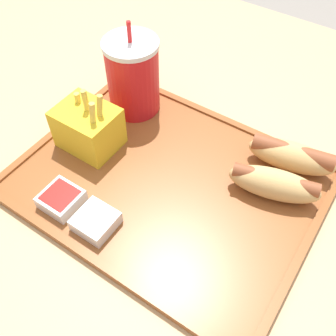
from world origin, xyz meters
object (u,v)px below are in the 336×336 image
at_px(sauce_cup_mayo, 96,221).
at_px(fries_carton, 88,127).
at_px(hot_dog_far, 292,155).
at_px(sauce_cup_ketchup, 61,199).
at_px(hot_dog_near, 274,183).
at_px(soda_cup, 133,76).

bearing_deg(sauce_cup_mayo, fries_carton, 133.33).
height_order(hot_dog_far, fries_carton, fries_carton).
bearing_deg(hot_dog_far, fries_carton, -155.15).
bearing_deg(hot_dog_far, sauce_cup_ketchup, -134.57).
distance_m(hot_dog_near, sauce_cup_mayo, 0.26).
relative_size(hot_dog_near, sauce_cup_mayo, 2.63).
bearing_deg(soda_cup, sauce_cup_ketchup, -80.40).
bearing_deg(hot_dog_near, soda_cup, 171.39).
xyz_separation_m(hot_dog_far, sauce_cup_ketchup, (-0.25, -0.25, -0.01)).
bearing_deg(hot_dog_near, fries_carton, -166.31).
distance_m(hot_dog_near, sauce_cup_ketchup, 0.31).
bearing_deg(hot_dog_far, hot_dog_near, -90.00).
distance_m(fries_carton, sauce_cup_ketchup, 0.13).
relative_size(soda_cup, hot_dog_far, 1.19).
bearing_deg(sauce_cup_ketchup, hot_dog_far, 45.43).
xyz_separation_m(soda_cup, fries_carton, (-0.01, -0.12, -0.03)).
xyz_separation_m(soda_cup, hot_dog_near, (0.29, -0.04, -0.04)).
height_order(soda_cup, fries_carton, soda_cup).
relative_size(hot_dog_far, sauce_cup_mayo, 2.62).
distance_m(soda_cup, fries_carton, 0.12).
xyz_separation_m(soda_cup, hot_dog_far, (0.29, 0.02, -0.04)).
bearing_deg(fries_carton, soda_cup, 87.32).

